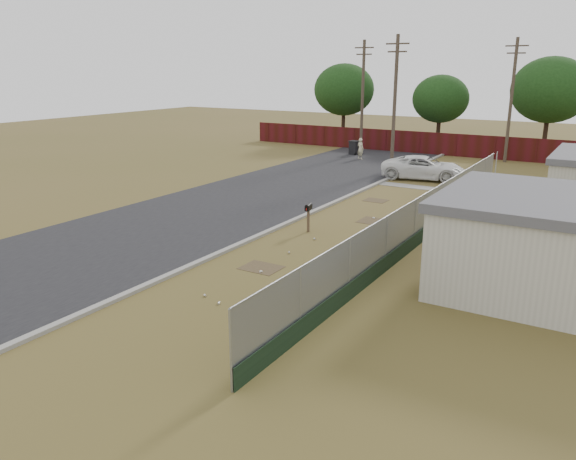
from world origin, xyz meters
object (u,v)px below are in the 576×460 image
Objects in this scene: pedestrian at (360,149)px; pickup_truck at (424,168)px; fire_hydrant at (307,308)px; trash_bin at (354,147)px; mailbox at (308,210)px.

pickup_truck is at bearing 162.54° from pedestrian.
trash_bin reaches higher than fire_hydrant.
pickup_truck reaches higher than trash_bin.
pickup_truck is (0.48, 14.35, -0.26)m from mailbox.
pedestrian reaches higher than mailbox.
fire_hydrant is 22.47m from pickup_truck.
mailbox is (-4.30, 7.79, 0.63)m from fire_hydrant.
fire_hydrant is 31.95m from trash_bin.
pedestrian is at bearing 111.17° from fire_hydrant.
fire_hydrant is 0.63× the size of mailbox.
pedestrian is (-10.65, 27.50, 0.45)m from fire_hydrant.
trash_bin is (-1.47, 2.07, -0.25)m from pedestrian.
mailbox is 20.71m from pedestrian.
mailbox is at bearing 128.53° from pedestrian.
pickup_truck is 8.68m from pedestrian.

